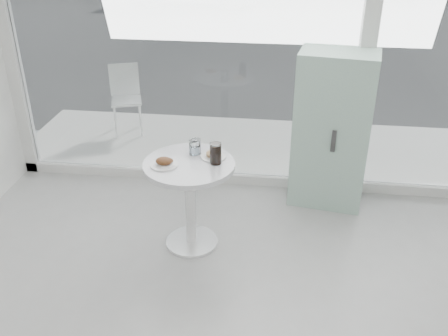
# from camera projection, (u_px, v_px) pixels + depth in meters

# --- Properties ---
(room_shell) EXTENTS (6.00, 6.00, 6.00)m
(room_shell) POSITION_uv_depth(u_px,v_px,m) (184.00, 228.00, 1.13)
(room_shell) COLOR silver
(room_shell) RESTS_ON ground
(storefront) EXTENTS (5.00, 0.14, 3.00)m
(storefront) POSITION_uv_depth(u_px,v_px,m) (274.00, 13.00, 4.33)
(storefront) COLOR silver
(storefront) RESTS_ON ground
(main_table) EXTENTS (0.72, 0.72, 0.77)m
(main_table) POSITION_uv_depth(u_px,v_px,m) (190.00, 187.00, 3.98)
(main_table) COLOR white
(main_table) RESTS_ON ground
(patio_deck) EXTENTS (5.60, 1.60, 0.05)m
(patio_deck) POSITION_uv_depth(u_px,v_px,m) (264.00, 147.00, 5.83)
(patio_deck) COLOR white
(patio_deck) RESTS_ON ground
(mint_cabinet) EXTENTS (0.73, 0.55, 1.45)m
(mint_cabinet) POSITION_uv_depth(u_px,v_px,m) (332.00, 130.00, 4.53)
(mint_cabinet) COLOR #85A995
(mint_cabinet) RESTS_ON ground
(patio_chair) EXTENTS (0.45, 0.45, 0.82)m
(patio_chair) POSITION_uv_depth(u_px,v_px,m) (126.00, 94.00, 6.01)
(patio_chair) COLOR white
(patio_chair) RESTS_ON patio_deck
(plate_fritter) EXTENTS (0.21, 0.21, 0.07)m
(plate_fritter) POSITION_uv_depth(u_px,v_px,m) (165.00, 163.00, 3.82)
(plate_fritter) COLOR silver
(plate_fritter) RESTS_ON main_table
(plate_donut) EXTENTS (0.20, 0.20, 0.05)m
(plate_donut) POSITION_uv_depth(u_px,v_px,m) (213.00, 155.00, 3.94)
(plate_donut) COLOR silver
(plate_donut) RESTS_ON main_table
(water_tumbler_a) EXTENTS (0.07, 0.07, 0.12)m
(water_tumbler_a) POSITION_uv_depth(u_px,v_px,m) (194.00, 148.00, 3.98)
(water_tumbler_a) COLOR white
(water_tumbler_a) RESTS_ON main_table
(water_tumbler_b) EXTENTS (0.08, 0.08, 0.12)m
(water_tumbler_b) POSITION_uv_depth(u_px,v_px,m) (196.00, 147.00, 3.99)
(water_tumbler_b) COLOR white
(water_tumbler_b) RESTS_ON main_table
(cola_glass) EXTENTS (0.09, 0.09, 0.17)m
(cola_glass) POSITION_uv_depth(u_px,v_px,m) (216.00, 154.00, 3.83)
(cola_glass) COLOR white
(cola_glass) RESTS_ON main_table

